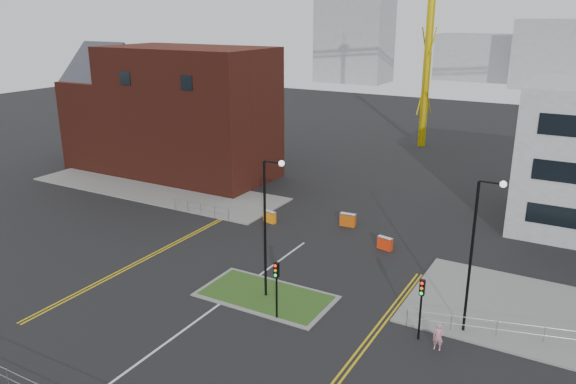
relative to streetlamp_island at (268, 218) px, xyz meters
name	(u,v)px	position (x,y,z in m)	size (l,w,h in m)	color
ground	(157,350)	(-2.22, -8.00, -5.41)	(200.00, 200.00, 0.00)	black
pavement_left	(156,189)	(-22.22, 14.00, -5.35)	(28.00, 8.00, 0.12)	slate
island_kerb	(266,296)	(-0.22, 0.00, -5.37)	(8.60, 4.60, 0.08)	slate
grass_island	(266,296)	(-0.22, 0.00, -5.35)	(8.00, 4.00, 0.12)	#2B521B
brick_building	(168,112)	(-25.19, 20.00, 1.44)	(24.20, 10.07, 14.24)	#4D1B13
streetlamp_island	(268,218)	(0.00, 0.00, 0.00)	(1.46, 0.36, 9.18)	black
streetlamp_right_near	(476,245)	(12.00, 2.00, 0.00)	(1.46, 0.36, 9.18)	black
traffic_light_island	(276,280)	(1.78, -2.02, -2.85)	(0.28, 0.33, 3.65)	black
traffic_light_right	(421,298)	(9.78, -0.02, -2.85)	(0.28, 0.33, 3.65)	black
railing_left	(201,208)	(-13.22, 10.00, -4.67)	(6.05, 0.05, 1.10)	gray
centre_line	(181,332)	(-2.22, -6.00, -5.41)	(0.15, 30.00, 0.01)	silver
yellow_left_a	(157,251)	(-11.22, 2.00, -5.41)	(0.12, 24.00, 0.01)	gold
yellow_left_b	(160,252)	(-10.92, 2.00, -5.41)	(0.12, 24.00, 0.01)	gold
yellow_right_a	(363,344)	(7.28, -2.00, -5.41)	(0.12, 20.00, 0.01)	gold
yellow_right_b	(368,346)	(7.58, -2.00, -5.41)	(0.12, 20.00, 0.01)	gold
skyline_a	(354,39)	(-42.22, 112.00, 5.59)	(18.00, 12.00, 22.00)	gray
skyline_b	(569,55)	(7.78, 122.00, 2.59)	(24.00, 12.00, 16.00)	gray
skyline_d	(495,58)	(-10.22, 132.00, 0.59)	(30.00, 12.00, 12.00)	gray
pedestrian	(438,337)	(10.98, -0.47, -4.63)	(0.57, 0.37, 1.56)	pink
barrier_left	(270,216)	(-6.97, 11.57, -4.86)	(1.28, 0.69, 1.03)	orange
barrier_mid	(348,219)	(-0.70, 14.09, -4.80)	(1.37, 0.55, 1.13)	#C34E0A
barrier_right	(385,243)	(3.78, 10.93, -4.87)	(1.24, 0.64, 1.00)	red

